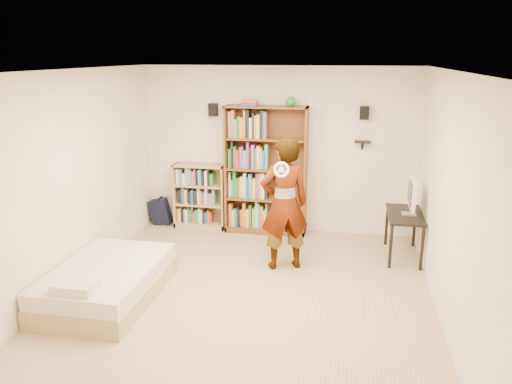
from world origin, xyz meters
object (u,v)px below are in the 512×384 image
(computer_desk, at_px, (403,235))
(person, at_px, (284,204))
(tall_bookshelf, at_px, (266,171))
(daybed, at_px, (107,278))
(low_bookshelf, at_px, (200,196))

(computer_desk, height_order, person, person)
(tall_bookshelf, bearing_deg, daybed, -119.02)
(tall_bookshelf, relative_size, person, 1.14)
(tall_bookshelf, distance_m, low_bookshelf, 1.24)
(daybed, bearing_deg, computer_desk, 28.87)
(tall_bookshelf, distance_m, daybed, 3.17)
(low_bookshelf, relative_size, computer_desk, 1.12)
(daybed, height_order, person, person)
(low_bookshelf, bearing_deg, tall_bookshelf, -1.44)
(computer_desk, bearing_deg, person, -157.42)
(low_bookshelf, height_order, daybed, low_bookshelf)
(low_bookshelf, bearing_deg, daybed, -97.49)
(computer_desk, relative_size, person, 0.53)
(computer_desk, distance_m, daybed, 4.16)
(computer_desk, distance_m, person, 1.89)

